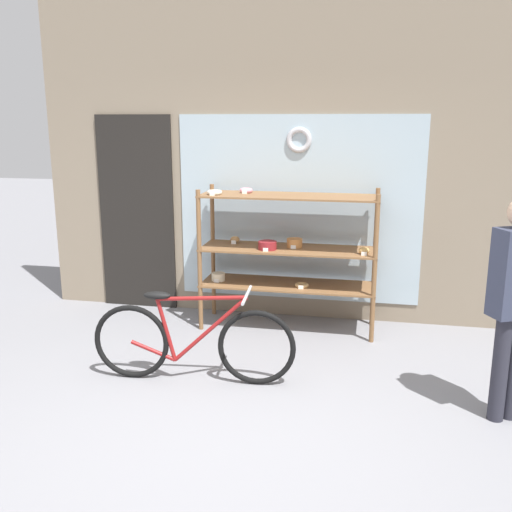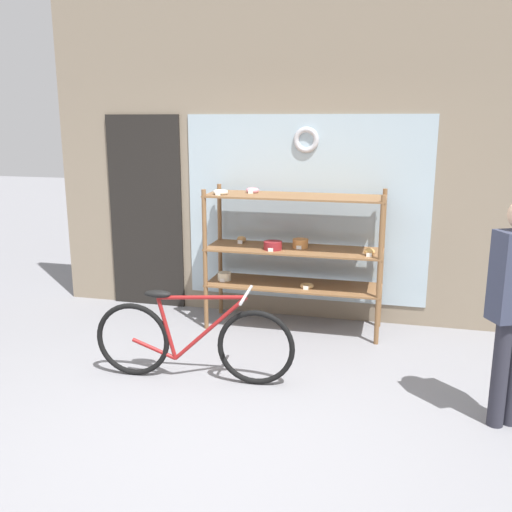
{
  "view_description": "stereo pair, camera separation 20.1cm",
  "coord_description": "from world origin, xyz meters",
  "views": [
    {
      "loc": [
        0.94,
        -3.35,
        2.05
      ],
      "look_at": [
        0.08,
        0.86,
        1.02
      ],
      "focal_mm": 40.0,
      "sensor_mm": 36.0,
      "label": 1
    },
    {
      "loc": [
        1.13,
        -3.3,
        2.05
      ],
      "look_at": [
        0.08,
        0.86,
        1.02
      ],
      "focal_mm": 40.0,
      "sensor_mm": 36.0,
      "label": 2
    }
  ],
  "objects": [
    {
      "name": "bicycle",
      "position": [
        -0.41,
        0.7,
        0.34
      ],
      "size": [
        1.63,
        0.46,
        0.75
      ],
      "rotation": [
        0.0,
        0.0,
        0.08
      ],
      "color": "black",
      "rests_on": "ground_plane"
    },
    {
      "name": "display_case",
      "position": [
        0.12,
        2.06,
        0.84
      ],
      "size": [
        1.72,
        0.52,
        1.4
      ],
      "color": "brown",
      "rests_on": "ground_plane"
    },
    {
      "name": "storefront_facade",
      "position": [
        -0.04,
        2.46,
        1.75
      ],
      "size": [
        5.11,
        0.13,
        3.61
      ],
      "color": "gray",
      "rests_on": "ground_plane"
    },
    {
      "name": "ground_plane",
      "position": [
        0.0,
        0.0,
        0.0
      ],
      "size": [
        30.0,
        30.0,
        0.0
      ],
      "primitive_type": "plane",
      "color": "gray"
    }
  ]
}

